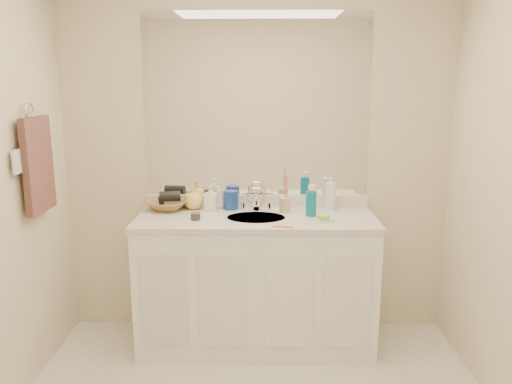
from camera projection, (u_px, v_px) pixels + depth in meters
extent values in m
cube|color=beige|center=(257.00, 160.00, 3.37)|extent=(2.60, 0.02, 2.40)
cube|color=white|center=(256.00, 283.00, 3.27)|extent=(1.50, 0.55, 0.85)
cube|color=silver|center=(256.00, 219.00, 3.17)|extent=(1.52, 0.57, 0.03)
cube|color=white|center=(257.00, 201.00, 3.42)|extent=(1.52, 0.03, 0.08)
cylinder|color=beige|center=(256.00, 219.00, 3.15)|extent=(0.37, 0.37, 0.02)
cylinder|color=silver|center=(256.00, 202.00, 3.31)|extent=(0.02, 0.02, 0.11)
cube|color=white|center=(257.00, 106.00, 3.28)|extent=(1.48, 0.01, 1.20)
cylinder|color=#163D9B|center=(231.00, 200.00, 3.34)|extent=(0.12, 0.12, 0.13)
cylinder|color=#C4BA8A|center=(285.00, 205.00, 3.27)|extent=(0.07, 0.07, 0.10)
cylinder|color=#FF436C|center=(286.00, 190.00, 3.25)|extent=(0.02, 0.04, 0.19)
cylinder|color=#0B6F89|center=(311.00, 204.00, 3.17)|extent=(0.08, 0.08, 0.16)
cylinder|color=white|center=(330.00, 196.00, 3.32)|extent=(0.09, 0.09, 0.18)
cube|color=silver|center=(323.00, 220.00, 3.06)|extent=(0.12, 0.11, 0.01)
cube|color=#74E537|center=(323.00, 217.00, 3.06)|extent=(0.07, 0.06, 0.02)
cube|color=orange|center=(283.00, 227.00, 2.93)|extent=(0.12, 0.05, 0.01)
cylinder|color=#313137|center=(196.00, 216.00, 3.09)|extent=(0.08, 0.08, 0.04)
imported|color=silver|center=(220.00, 196.00, 3.36)|extent=(0.09, 0.09, 0.17)
imported|color=#FFFCCF|center=(211.00, 198.00, 3.31)|extent=(0.08, 0.09, 0.17)
imported|color=#F8CF60|center=(194.00, 197.00, 3.34)|extent=(0.15, 0.15, 0.16)
imported|color=olive|center=(167.00, 205.00, 3.33)|extent=(0.32, 0.32, 0.07)
cylinder|color=black|center=(170.00, 196.00, 3.32)|extent=(0.15, 0.09, 0.07)
torus|color=silver|center=(29.00, 112.00, 2.80)|extent=(0.01, 0.11, 0.11)
cube|color=#452924|center=(38.00, 165.00, 2.86)|extent=(0.04, 0.32, 0.55)
cube|color=silver|center=(17.00, 162.00, 2.66)|extent=(0.01, 0.08, 0.13)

